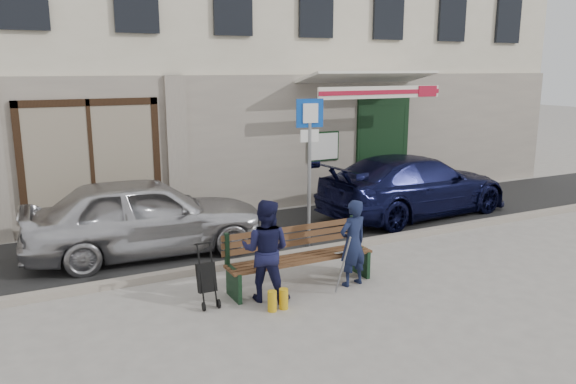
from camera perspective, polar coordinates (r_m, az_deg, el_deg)
ground at (r=9.16m, az=6.49°, el=-9.10°), size 80.00×80.00×0.00m
asphalt_lane at (r=11.72m, az=-1.85°, el=-4.12°), size 60.00×3.20×0.01m
curb at (r=10.34m, az=1.92°, el=-6.10°), size 60.00×0.18×0.12m
building at (r=16.32m, az=-10.34°, el=18.01°), size 20.00×8.27×10.00m
car_silver at (r=10.51m, az=-14.23°, el=-2.37°), size 4.39×2.00×1.46m
car_navy at (r=13.29m, az=12.72°, el=0.68°), size 5.02×2.42×1.41m
parking_sign at (r=10.42m, az=2.20°, el=4.44°), size 0.52×0.11×2.81m
bench at (r=8.80m, az=0.97°, el=-6.74°), size 2.40×1.17×0.98m
man at (r=8.84m, az=6.60°, el=-5.16°), size 0.55×0.40×1.38m
woman at (r=8.23m, az=-2.28°, el=-5.94°), size 0.93×0.91×1.52m
stroller at (r=8.22m, az=-8.27°, el=-8.73°), size 0.27×0.38×0.91m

